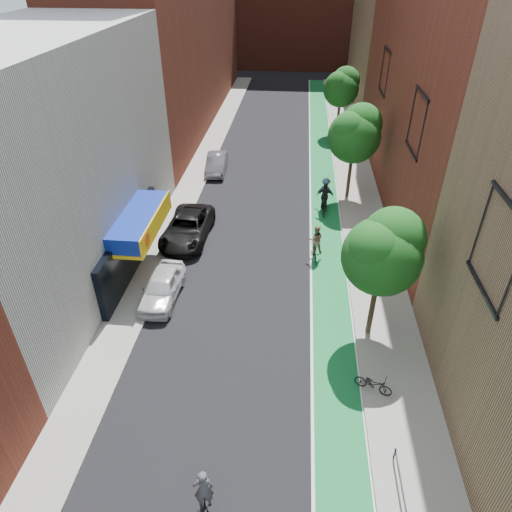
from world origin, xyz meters
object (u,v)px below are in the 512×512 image
(parked_car_white, at_px, (162,287))
(cyclist_lead, at_px, (204,500))
(parked_car_silver, at_px, (216,163))
(parked_car_black, at_px, (187,228))
(cyclist_lane_far, at_px, (325,194))
(cyclist_lane_near, at_px, (315,245))
(cyclist_lane_mid, at_px, (324,202))

(parked_car_white, bearing_deg, cyclist_lead, -66.93)
(parked_car_white, height_order, parked_car_silver, parked_car_white)
(parked_car_black, relative_size, cyclist_lead, 2.66)
(parked_car_black, relative_size, parked_car_silver, 1.30)
(parked_car_black, bearing_deg, cyclist_lead, -73.68)
(parked_car_black, height_order, cyclist_lead, cyclist_lead)
(parked_car_silver, bearing_deg, cyclist_lane_far, -34.94)
(parked_car_black, distance_m, parked_car_silver, 10.36)
(cyclist_lane_near, bearing_deg, cyclist_lane_mid, -100.35)
(cyclist_lead, bearing_deg, parked_car_silver, -95.45)
(cyclist_lane_near, bearing_deg, cyclist_lane_far, -99.82)
(parked_car_black, distance_m, cyclist_lane_near, 7.94)
(parked_car_white, xyz_separation_m, parked_car_black, (-0.00, 5.90, 0.06))
(cyclist_lane_near, relative_size, cyclist_lane_far, 0.99)
(cyclist_lane_far, bearing_deg, parked_car_silver, -21.38)
(cyclist_lane_mid, bearing_deg, cyclist_lane_far, -90.19)
(parked_car_black, height_order, cyclist_lane_far, cyclist_lane_far)
(parked_car_silver, relative_size, cyclist_lane_mid, 1.91)
(cyclist_lane_near, bearing_deg, cyclist_lead, 72.90)
(parked_car_white, xyz_separation_m, parked_car_silver, (0.06, 16.26, -0.01))
(cyclist_lane_near, bearing_deg, parked_car_white, 26.32)
(parked_car_black, relative_size, cyclist_lane_mid, 2.49)
(parked_car_black, height_order, cyclist_lane_mid, cyclist_lane_mid)
(parked_car_black, bearing_deg, parked_car_silver, 91.70)
(parked_car_white, height_order, cyclist_lead, cyclist_lead)
(cyclist_lane_mid, bearing_deg, parked_car_black, 28.88)
(cyclist_lane_mid, relative_size, cyclist_lane_far, 1.05)
(cyclist_lead, relative_size, cyclist_lane_near, 0.99)
(parked_car_black, height_order, cyclist_lane_near, cyclist_lane_near)
(parked_car_white, relative_size, cyclist_lead, 2.01)
(parked_car_silver, height_order, cyclist_lane_near, cyclist_lane_near)
(parked_car_black, xyz_separation_m, cyclist_lane_far, (8.54, 5.06, 0.19))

